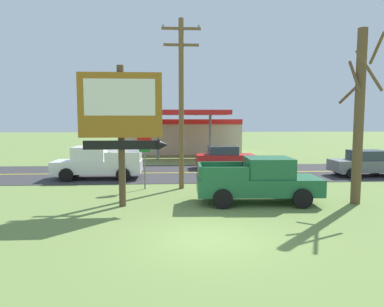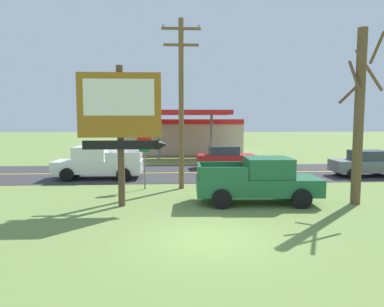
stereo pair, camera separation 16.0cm
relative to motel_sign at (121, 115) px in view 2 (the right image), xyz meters
name	(u,v)px [view 2 (the right image)]	position (x,y,z in m)	size (l,w,h in m)	color
ground_plane	(206,238)	(3.06, -4.00, -3.75)	(180.00, 180.00, 0.00)	olive
road_asphalt	(188,173)	(3.06, 9.00, -3.74)	(140.00, 8.00, 0.02)	#333335
road_centre_line	(188,173)	(3.06, 9.00, -3.72)	(126.00, 0.20, 0.01)	gold
motel_sign	(121,115)	(0.00, 0.00, 0.00)	(3.57, 0.54, 5.74)	brown
stop_sign	(144,150)	(0.61, 3.65, -1.72)	(0.80, 0.08, 2.95)	slate
utility_pole	(181,99)	(2.50, 3.74, 0.86)	(1.97, 0.26, 8.61)	brown
bare_tree	(359,114)	(9.82, -0.01, 0.04)	(1.45, 1.45, 7.30)	brown
gas_station	(184,135)	(3.19, 23.46, -1.80)	(12.00, 11.50, 4.40)	beige
pickup_green_parked_on_lawn	(259,181)	(5.74, 0.38, -2.78)	(5.27, 2.40, 1.96)	#1E6038
pickup_white_on_road	(98,163)	(-2.50, 7.00, -2.78)	(5.20, 2.24, 1.96)	silver
car_red_near_lane	(225,157)	(5.87, 11.00, -2.92)	(4.20, 2.00, 1.64)	red
car_grey_far_lane	(367,163)	(14.25, 7.00, -2.92)	(4.20, 2.00, 1.64)	slate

